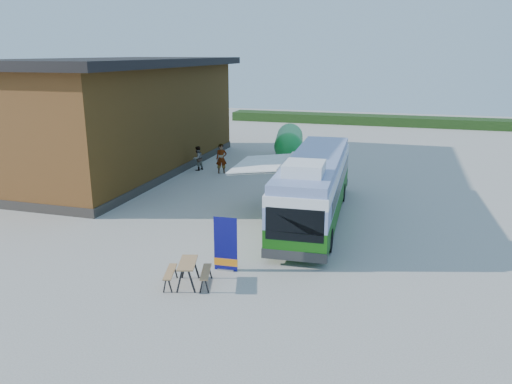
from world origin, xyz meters
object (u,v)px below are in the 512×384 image
(bus, at_px, (314,185))
(slurry_tanker, at_px, (289,142))
(person_b, at_px, (198,158))
(person_a, at_px, (221,159))
(banner, at_px, (226,249))
(picnic_table, at_px, (188,268))

(bus, distance_m, slurry_tanker, 13.75)
(bus, xyz_separation_m, person_b, (-9.57, 8.26, -0.90))
(slurry_tanker, bearing_deg, person_a, -135.41)
(bus, relative_size, banner, 5.71)
(bus, height_order, person_b, bus)
(person_a, distance_m, person_b, 1.91)
(bus, relative_size, slurry_tanker, 1.78)
(picnic_table, bearing_deg, person_a, 90.35)
(banner, relative_size, picnic_table, 1.13)
(banner, distance_m, person_a, 15.69)
(banner, height_order, picnic_table, banner)
(bus, relative_size, person_a, 5.99)
(bus, distance_m, banner, 7.10)
(banner, bearing_deg, picnic_table, -121.65)
(picnic_table, xyz_separation_m, person_b, (-6.63, 16.53, 0.19))
(person_a, bearing_deg, person_b, 145.82)
(picnic_table, bearing_deg, bus, 54.38)
(person_a, xyz_separation_m, person_b, (-1.87, 0.33, -0.16))
(banner, height_order, person_b, banner)
(person_a, bearing_deg, banner, -93.22)
(picnic_table, bearing_deg, banner, 45.21)
(person_b, xyz_separation_m, slurry_tanker, (5.35, 4.82, 0.61))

